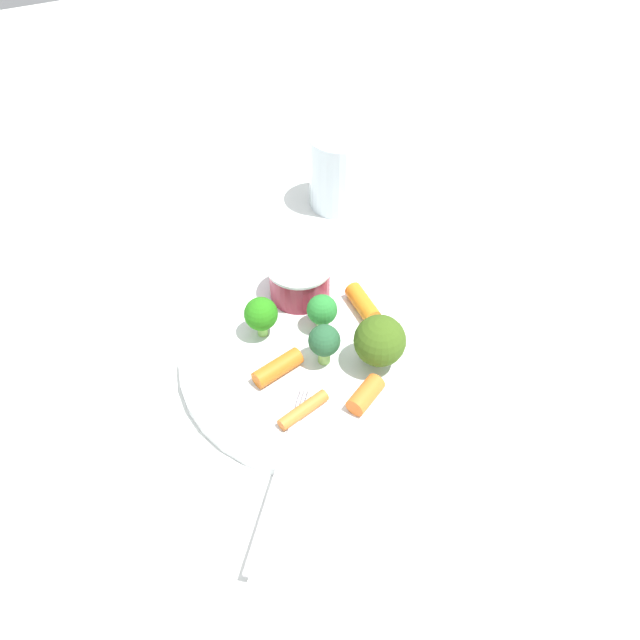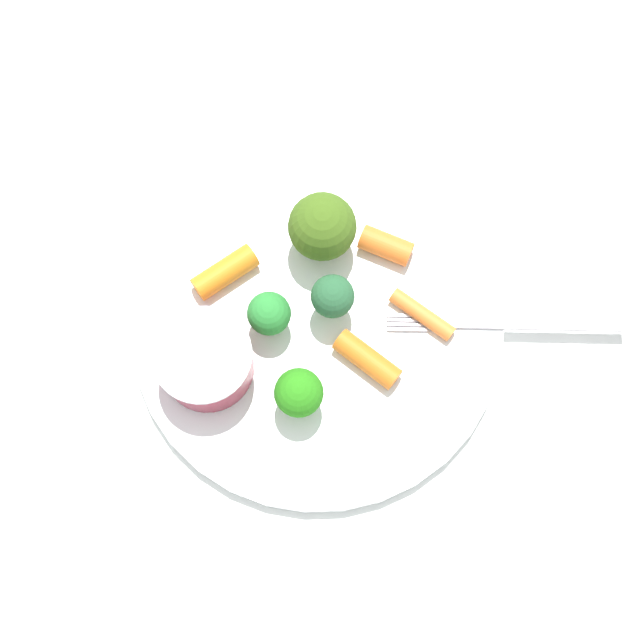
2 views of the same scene
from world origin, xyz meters
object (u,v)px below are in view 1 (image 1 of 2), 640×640
at_px(broccoli_floret_1, 380,341).
at_px(carrot_stick_2, 278,368).
at_px(broccoli_floret_0, 261,315).
at_px(broccoli_floret_2, 324,342).
at_px(sauce_cup, 300,280).
at_px(carrot_stick_3, 303,410).
at_px(fork, 280,468).
at_px(carrot_stick_1, 363,303).
at_px(drinking_glass, 340,171).
at_px(carrot_stick_0, 366,395).
at_px(broccoli_floret_3, 322,311).
at_px(plate, 317,355).

relative_size(broccoli_floret_1, carrot_stick_2, 1.15).
xyz_separation_m(broccoli_floret_0, broccoli_floret_2, (-0.03, 0.06, 0.00)).
xyz_separation_m(sauce_cup, broccoli_floret_1, (-0.02, 0.12, 0.01)).
xyz_separation_m(carrot_stick_3, fork, (0.04, 0.04, -0.00)).
xyz_separation_m(broccoli_floret_0, carrot_stick_1, (-0.10, 0.02, -0.02)).
distance_m(fork, drinking_glass, 0.40).
bearing_deg(broccoli_floret_1, carrot_stick_2, -22.10).
bearing_deg(carrot_stick_3, drinking_glass, -126.24).
height_order(broccoli_floret_1, broccoli_floret_2, broccoli_floret_1).
bearing_deg(broccoli_floret_0, carrot_stick_1, 169.10).
bearing_deg(broccoli_floret_2, carrot_stick_0, 98.64).
distance_m(broccoli_floret_3, carrot_stick_3, 0.11).
bearing_deg(plate, broccoli_floret_0, -53.15).
bearing_deg(carrot_stick_2, carrot_stick_0, 128.69).
height_order(carrot_stick_0, carrot_stick_1, same).
height_order(carrot_stick_1, drinking_glass, drinking_glass).
bearing_deg(sauce_cup, carrot_stick_3, 62.86).
distance_m(broccoli_floret_0, fork, 0.15).
distance_m(broccoli_floret_1, drinking_glass, 0.28).
height_order(sauce_cup, carrot_stick_3, sauce_cup).
relative_size(broccoli_floret_3, carrot_stick_2, 0.81).
bearing_deg(drinking_glass, carrot_stick_0, 63.04).
distance_m(sauce_cup, broccoli_floret_0, 0.07).
xyz_separation_m(broccoli_floret_1, carrot_stick_3, (0.09, 0.02, -0.03)).
bearing_deg(drinking_glass, broccoli_floret_2, 55.95).
relative_size(carrot_stick_2, drinking_glass, 0.52).
xyz_separation_m(plate, fork, (0.09, 0.10, 0.01)).
bearing_deg(sauce_cup, broccoli_floret_2, 75.13).
relative_size(broccoli_floret_0, broccoli_floret_1, 0.79).
bearing_deg(broccoli_floret_0, broccoli_floret_1, 131.16).
relative_size(plate, broccoli_floret_3, 6.68).
height_order(carrot_stick_2, drinking_glass, drinking_glass).
distance_m(sauce_cup, carrot_stick_0, 0.15).
bearing_deg(carrot_stick_0, carrot_stick_3, -15.48).
bearing_deg(broccoli_floret_3, broccoli_floret_2, 62.30).
xyz_separation_m(broccoli_floret_1, broccoli_floret_2, (0.04, -0.03, -0.00)).
distance_m(broccoli_floret_0, drinking_glass, 0.26).
distance_m(carrot_stick_1, drinking_glass, 0.21).
xyz_separation_m(carrot_stick_3, drinking_glass, (-0.20, -0.27, 0.03)).
relative_size(carrot_stick_0, carrot_stick_3, 0.75).
relative_size(broccoli_floret_0, carrot_stick_0, 1.17).
height_order(plate, drinking_glass, drinking_glass).
height_order(plate, broccoli_floret_2, broccoli_floret_2).
distance_m(broccoli_floret_1, carrot_stick_1, 0.08).
height_order(broccoli_floret_0, carrot_stick_0, broccoli_floret_0).
bearing_deg(carrot_stick_2, carrot_stick_1, -163.79).
distance_m(broccoli_floret_2, carrot_stick_3, 0.07).
xyz_separation_m(plate, broccoli_floret_1, (-0.04, 0.04, 0.04)).
bearing_deg(broccoli_floret_2, sauce_cup, -104.87).
xyz_separation_m(broccoli_floret_2, carrot_stick_1, (-0.07, -0.04, -0.02)).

